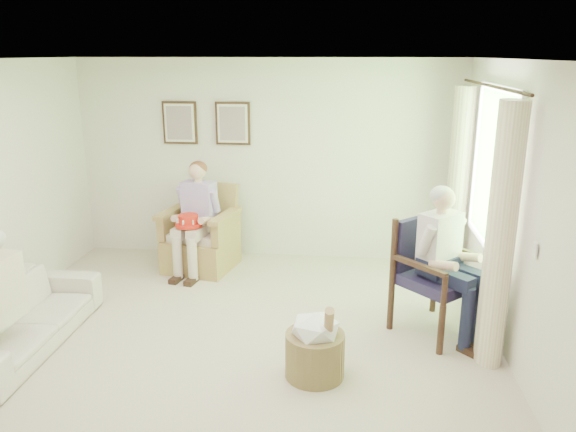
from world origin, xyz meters
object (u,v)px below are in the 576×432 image
object	(u,v)px
wood_armchair	(438,270)
hatbox	(315,345)
sofa	(21,319)
wicker_armchair	(201,242)
person_wicker	(197,210)
red_hat	(189,222)
person_dark	(443,252)

from	to	relation	value
wood_armchair	hatbox	size ratio (longest dim) A/B	1.50
sofa	wicker_armchair	bearing A→B (deg)	-28.16
wood_armchair	wicker_armchair	bearing A→B (deg)	110.53
wicker_armchair	person_wicker	xyz separation A→B (m)	(-0.00, -0.14, 0.46)
wood_armchair	red_hat	world-z (taller)	wood_armchair
wicker_armchair	red_hat	distance (m)	0.51
wood_armchair	person_wicker	xyz separation A→B (m)	(-2.74, 1.22, 0.19)
sofa	person_wicker	bearing A→B (deg)	-29.78
wicker_armchair	sofa	distance (m)	2.46
wicker_armchair	wood_armchair	world-z (taller)	wood_armchair
wicker_armchair	red_hat	bearing A→B (deg)	-87.16
wicker_armchair	hatbox	bearing A→B (deg)	-44.65
wood_armchair	hatbox	bearing A→B (deg)	178.89
wicker_armchair	red_hat	size ratio (longest dim) A/B	3.26
person_dark	wood_armchair	bearing A→B (deg)	46.88
person_wicker	red_hat	world-z (taller)	person_wicker
red_hat	sofa	bearing A→B (deg)	-121.22
person_wicker	sofa	bearing A→B (deg)	-108.17
person_wicker	hatbox	world-z (taller)	person_wicker
sofa	red_hat	bearing A→B (deg)	-31.22
wood_armchair	hatbox	distance (m)	1.57
wicker_armchair	person_wicker	world-z (taller)	person_wicker
person_dark	hatbox	xyz separation A→B (m)	(-1.14, -0.85, -0.57)
wood_armchair	sofa	distance (m)	4.00
person_wicker	person_dark	world-z (taller)	person_dark
wicker_armchair	hatbox	xyz separation A→B (m)	(1.60, -2.39, -0.05)
red_hat	hatbox	world-z (taller)	red_hat
hatbox	person_wicker	bearing A→B (deg)	125.36
person_dark	red_hat	xyz separation A→B (m)	(-2.79, 1.20, -0.15)
red_hat	hatbox	xyz separation A→B (m)	(1.65, -2.05, -0.42)
red_hat	person_dark	bearing A→B (deg)	-23.25
sofa	person_dark	size ratio (longest dim) A/B	1.31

